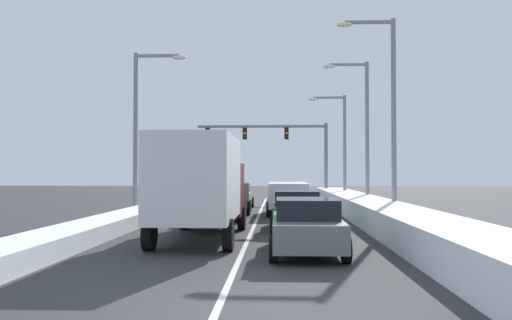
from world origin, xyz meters
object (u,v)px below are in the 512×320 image
Objects in this scene: suv_white_right_lane_third at (288,195)px; sedan_tan_center_lane_third at (236,196)px; sedan_gray_right_lane_nearest at (306,225)px; sedan_green_right_lane_second at (296,210)px; street_lamp_right_near at (386,101)px; street_lamp_left_mid at (143,119)px; suv_black_center_lane_second at (226,197)px; street_lamp_right_mid at (361,122)px; street_lamp_right_far at (339,138)px; traffic_light_gantry at (280,141)px; box_truck_center_lane_nearest at (201,182)px.

suv_white_right_lane_third is 4.78m from sedan_tan_center_lane_third.
sedan_gray_right_lane_nearest is at bearing -78.72° from sedan_tan_center_lane_third.
street_lamp_right_near is (4.19, 3.26, 4.66)m from sedan_green_right_lane_second.
suv_black_center_lane_second is at bearing -9.70° from street_lamp_left_mid.
street_lamp_right_mid is (4.34, 2.90, 4.13)m from suv_white_right_lane_third.
street_lamp_left_mid reaches higher than sedan_green_right_lane_second.
sedan_gray_right_lane_nearest is 11.02m from suv_black_center_lane_second.
street_lamp_right_far is at bearing 92.19° from street_lamp_right_near.
street_lamp_right_mid is (4.07, 15.79, 4.38)m from sedan_gray_right_lane_nearest.
suv_black_center_lane_second reaches higher than sedan_green_right_lane_second.
street_lamp_right_mid reaches higher than suv_black_center_lane_second.
traffic_light_gantry reaches higher than suv_black_center_lane_second.
street_lamp_right_mid is 1.12× the size of street_lamp_right_far.
traffic_light_gantry is 6.53m from street_lamp_right_far.
sedan_gray_right_lane_nearest is 0.92× the size of suv_white_right_lane_third.
sedan_green_right_lane_second is 0.52× the size of street_lamp_right_mid.
box_truck_center_lane_nearest is at bearing -90.02° from sedan_tan_center_lane_third.
sedan_tan_center_lane_third is 9.89m from street_lamp_right_far.
box_truck_center_lane_nearest is at bearing -63.52° from street_lamp_left_mid.
suv_black_center_lane_second is (0.01, 7.83, -0.88)m from box_truck_center_lane_nearest.
sedan_gray_right_lane_nearest and sedan_green_right_lane_second have the same top height.
suv_black_center_lane_second is 5.84m from street_lamp_left_mid.
sedan_gray_right_lane_nearest is 0.49× the size of street_lamp_right_near.
street_lamp_right_mid is at bearing 75.55° from sedan_gray_right_lane_nearest.
sedan_gray_right_lane_nearest is at bearing -88.77° from traffic_light_gantry.
sedan_tan_center_lane_third is at bearing 101.28° from sedan_gray_right_lane_nearest.
street_lamp_left_mid is (-11.65, -4.55, -0.22)m from street_lamp_right_mid.
suv_black_center_lane_second is at bearing -119.96° from street_lamp_right_far.
box_truck_center_lane_nearest reaches higher than suv_white_right_lane_third.
sedan_green_right_lane_second is 0.58× the size of street_lamp_right_far.
sedan_tan_center_lane_third is at bearing 90.08° from suv_black_center_lane_second.
street_lamp_right_mid reaches higher than sedan_gray_right_lane_nearest.
traffic_light_gantry is 17.69m from street_lamp_left_mid.
street_lamp_right_far is at bearing -50.03° from traffic_light_gantry.
sedan_gray_right_lane_nearest is 0.42× the size of traffic_light_gantry.
sedan_green_right_lane_second is 1.00× the size of sedan_tan_center_lane_third.
suv_white_right_lane_third is 3.85m from suv_black_center_lane_second.
suv_black_center_lane_second is at bearing 169.19° from street_lamp_right_near.
traffic_light_gantry is (-0.52, 21.66, 3.96)m from sedan_green_right_lane_second.
suv_black_center_lane_second is 8.74m from street_lamp_right_near.
suv_black_center_lane_second is (-3.30, 10.51, 0.25)m from sedan_gray_right_lane_nearest.
traffic_light_gantry is 1.15× the size of street_lamp_right_near.
sedan_tan_center_lane_third is 0.49× the size of street_lamp_right_near.
suv_white_right_lane_third is 1.09× the size of sedan_tan_center_lane_third.
traffic_light_gantry is 1.29× the size of street_lamp_left_mid.
suv_white_right_lane_third and suv_black_center_lane_second have the same top height.
suv_white_right_lane_third is 0.46× the size of traffic_light_gantry.
sedan_tan_center_lane_third is 8.61m from street_lamp_right_mid.
street_lamp_right_far is (-0.46, 6.69, -0.50)m from street_lamp_right_mid.
suv_white_right_lane_third is (-0.20, 7.06, 0.25)m from sedan_green_right_lane_second.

